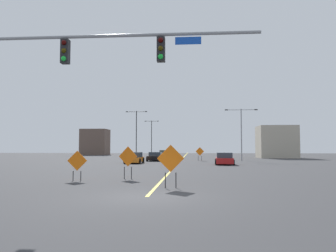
{
  "coord_description": "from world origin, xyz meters",
  "views": [
    {
      "loc": [
        1.95,
        -13.69,
        2.09
      ],
      "look_at": [
        -0.91,
        23.14,
        4.38
      ],
      "focal_mm": 35.29,
      "sensor_mm": 36.0,
      "label": 1
    }
  ],
  "objects_px": {
    "street_lamp_far_right": "(136,130)",
    "construction_sign_left_lane": "(200,152)",
    "car_yellow_far": "(164,154)",
    "car_red_mid": "(224,159)",
    "car_orange_approaching": "(134,158)",
    "street_lamp_mid_left": "(241,129)",
    "construction_sign_median_far": "(171,160)",
    "construction_sign_left_shoulder": "(128,158)",
    "car_black_near": "(155,157)",
    "street_lamp_near_right": "(152,135)",
    "traffic_signal_assembly": "(64,68)",
    "construction_sign_right_lane": "(77,162)"
  },
  "relations": [
    {
      "from": "construction_sign_left_shoulder",
      "to": "construction_sign_left_lane",
      "type": "height_order",
      "value": "construction_sign_left_shoulder"
    },
    {
      "from": "construction_sign_left_lane",
      "to": "construction_sign_right_lane",
      "type": "xyz_separation_m",
      "value": [
        -8.02,
        -28.9,
        -0.12
      ]
    },
    {
      "from": "street_lamp_mid_left",
      "to": "car_orange_approaching",
      "type": "xyz_separation_m",
      "value": [
        -14.39,
        -8.31,
        -4.0
      ]
    },
    {
      "from": "traffic_signal_assembly",
      "to": "construction_sign_left_shoulder",
      "type": "height_order",
      "value": "traffic_signal_assembly"
    },
    {
      "from": "construction_sign_left_shoulder",
      "to": "construction_sign_right_lane",
      "type": "xyz_separation_m",
      "value": [
        -2.87,
        -1.38,
        -0.2
      ]
    },
    {
      "from": "car_orange_approaching",
      "to": "car_red_mid",
      "type": "relative_size",
      "value": 0.94
    },
    {
      "from": "construction_sign_left_lane",
      "to": "street_lamp_far_right",
      "type": "bearing_deg",
      "value": 127.64
    },
    {
      "from": "traffic_signal_assembly",
      "to": "car_black_near",
      "type": "xyz_separation_m",
      "value": [
        0.03,
        33.84,
        -4.9
      ]
    },
    {
      "from": "construction_sign_median_far",
      "to": "car_red_mid",
      "type": "bearing_deg",
      "value": 77.92
    },
    {
      "from": "construction_sign_left_shoulder",
      "to": "car_orange_approaching",
      "type": "height_order",
      "value": "construction_sign_left_shoulder"
    },
    {
      "from": "traffic_signal_assembly",
      "to": "car_black_near",
      "type": "distance_m",
      "value": 34.19
    },
    {
      "from": "car_orange_approaching",
      "to": "construction_sign_left_shoulder",
      "type": "bearing_deg",
      "value": -80.94
    },
    {
      "from": "street_lamp_mid_left",
      "to": "construction_sign_median_far",
      "type": "xyz_separation_m",
      "value": [
        -8.18,
        -32.42,
        -3.27
      ]
    },
    {
      "from": "car_black_near",
      "to": "construction_sign_median_far",
      "type": "bearing_deg",
      "value": -81.94
    },
    {
      "from": "street_lamp_near_right",
      "to": "construction_sign_left_lane",
      "type": "distance_m",
      "value": 36.11
    },
    {
      "from": "construction_sign_median_far",
      "to": "car_yellow_far",
      "type": "distance_m",
      "value": 45.56
    },
    {
      "from": "construction_sign_left_shoulder",
      "to": "car_black_near",
      "type": "height_order",
      "value": "construction_sign_left_shoulder"
    },
    {
      "from": "construction_sign_right_lane",
      "to": "car_orange_approaching",
      "type": "distance_m",
      "value": 21.0
    },
    {
      "from": "car_orange_approaching",
      "to": "construction_sign_median_far",
      "type": "bearing_deg",
      "value": -75.55
    },
    {
      "from": "street_lamp_far_right",
      "to": "car_black_near",
      "type": "bearing_deg",
      "value": -71.26
    },
    {
      "from": "car_orange_approaching",
      "to": "car_yellow_far",
      "type": "relative_size",
      "value": 1.01
    },
    {
      "from": "car_yellow_far",
      "to": "car_red_mid",
      "type": "bearing_deg",
      "value": -68.92
    },
    {
      "from": "street_lamp_mid_left",
      "to": "car_orange_approaching",
      "type": "bearing_deg",
      "value": -149.98
    },
    {
      "from": "car_black_near",
      "to": "car_yellow_far",
      "type": "bearing_deg",
      "value": 89.89
    },
    {
      "from": "traffic_signal_assembly",
      "to": "construction_sign_right_lane",
      "type": "distance_m",
      "value": 7.67
    },
    {
      "from": "street_lamp_far_right",
      "to": "construction_sign_left_lane",
      "type": "xyz_separation_m",
      "value": [
        12.2,
        -15.81,
        -4.14
      ]
    },
    {
      "from": "car_yellow_far",
      "to": "street_lamp_mid_left",
      "type": "bearing_deg",
      "value": -45.92
    },
    {
      "from": "street_lamp_near_right",
      "to": "car_red_mid",
      "type": "relative_size",
      "value": 2.04
    },
    {
      "from": "street_lamp_mid_left",
      "to": "street_lamp_near_right",
      "type": "bearing_deg",
      "value": 117.65
    },
    {
      "from": "street_lamp_far_right",
      "to": "car_red_mid",
      "type": "xyz_separation_m",
      "value": [
        14.82,
        -25.92,
        -4.73
      ]
    },
    {
      "from": "street_lamp_near_right",
      "to": "construction_sign_left_shoulder",
      "type": "height_order",
      "value": "street_lamp_near_right"
    },
    {
      "from": "street_lamp_near_right",
      "to": "traffic_signal_assembly",
      "type": "bearing_deg",
      "value": -85.83
    },
    {
      "from": "street_lamp_near_right",
      "to": "construction_sign_right_lane",
      "type": "bearing_deg",
      "value": -86.84
    },
    {
      "from": "street_lamp_near_right",
      "to": "car_orange_approaching",
      "type": "distance_m",
      "value": 42.28
    },
    {
      "from": "car_yellow_far",
      "to": "car_orange_approaching",
      "type": "bearing_deg",
      "value": -95.04
    },
    {
      "from": "car_orange_approaching",
      "to": "street_lamp_near_right",
      "type": "bearing_deg",
      "value": 94.39
    },
    {
      "from": "traffic_signal_assembly",
      "to": "construction_sign_left_lane",
      "type": "height_order",
      "value": "traffic_signal_assembly"
    },
    {
      "from": "traffic_signal_assembly",
      "to": "street_lamp_mid_left",
      "type": "distance_m",
      "value": 37.59
    },
    {
      "from": "construction_sign_median_far",
      "to": "car_orange_approaching",
      "type": "height_order",
      "value": "construction_sign_median_far"
    },
    {
      "from": "construction_sign_median_far",
      "to": "traffic_signal_assembly",
      "type": "bearing_deg",
      "value": -145.73
    },
    {
      "from": "traffic_signal_assembly",
      "to": "construction_sign_median_far",
      "type": "relative_size",
      "value": 5.8
    },
    {
      "from": "car_yellow_far",
      "to": "car_red_mid",
      "type": "distance_m",
      "value": 25.11
    },
    {
      "from": "car_orange_approaching",
      "to": "traffic_signal_assembly",
      "type": "bearing_deg",
      "value": -86.17
    },
    {
      "from": "street_lamp_near_right",
      "to": "car_red_mid",
      "type": "height_order",
      "value": "street_lamp_near_right"
    },
    {
      "from": "street_lamp_far_right",
      "to": "construction_sign_left_lane",
      "type": "relative_size",
      "value": 4.59
    },
    {
      "from": "traffic_signal_assembly",
      "to": "car_red_mid",
      "type": "relative_size",
      "value": 2.99
    },
    {
      "from": "construction_sign_left_lane",
      "to": "construction_sign_median_far",
      "type": "height_order",
      "value": "construction_sign_median_far"
    },
    {
      "from": "construction_sign_left_shoulder",
      "to": "car_orange_approaching",
      "type": "relative_size",
      "value": 0.53
    },
    {
      "from": "construction_sign_median_far",
      "to": "car_orange_approaching",
      "type": "distance_m",
      "value": 24.91
    },
    {
      "from": "construction_sign_left_shoulder",
      "to": "construction_sign_left_lane",
      "type": "xyz_separation_m",
      "value": [
        5.15,
        27.52,
        -0.08
      ]
    }
  ]
}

